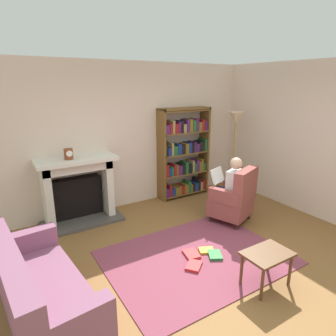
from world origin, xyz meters
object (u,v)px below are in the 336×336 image
(bookshelf, at_px, (184,154))
(armchair_reading, at_px, (235,198))
(fireplace, at_px, (78,188))
(side_table, at_px, (267,258))
(sofa_floral, at_px, (40,294))
(floor_lamp, at_px, (235,125))
(mantel_clock, at_px, (69,154))
(seated_reader, at_px, (229,186))

(bookshelf, xyz_separation_m, armchair_reading, (0.04, -1.49, -0.49))
(fireplace, bearing_deg, bookshelf, 0.94)
(fireplace, height_order, side_table, fireplace)
(fireplace, distance_m, sofa_floral, 2.30)
(bookshelf, xyz_separation_m, side_table, (-0.82, -2.91, -0.54))
(armchair_reading, distance_m, floor_lamp, 1.74)
(mantel_clock, xyz_separation_m, bookshelf, (2.33, 0.14, -0.31))
(floor_lamp, bearing_deg, armchair_reading, -131.81)
(armchair_reading, bearing_deg, sofa_floral, -10.48)
(armchair_reading, xyz_separation_m, sofa_floral, (-3.20, -0.62, -0.10))
(side_table, distance_m, floor_lamp, 3.22)
(floor_lamp, bearing_deg, mantel_clock, 174.34)
(seated_reader, relative_size, sofa_floral, 0.65)
(fireplace, relative_size, mantel_clock, 7.71)
(fireplace, relative_size, seated_reader, 1.16)
(seated_reader, height_order, floor_lamp, floor_lamp)
(fireplace, height_order, bookshelf, bookshelf)
(fireplace, relative_size, floor_lamp, 0.75)
(bookshelf, distance_m, seated_reader, 1.41)
(fireplace, xyz_separation_m, armchair_reading, (2.25, -1.45, -0.17))
(bookshelf, xyz_separation_m, sofa_floral, (-3.16, -2.11, -0.59))
(mantel_clock, bearing_deg, seated_reader, -28.07)
(floor_lamp, bearing_deg, side_table, -125.97)
(armchair_reading, bearing_deg, bookshelf, -110.01)
(bookshelf, height_order, floor_lamp, bookshelf)
(armchair_reading, bearing_deg, floor_lamp, -153.32)
(seated_reader, bearing_deg, bookshelf, -111.69)
(mantel_clock, height_order, bookshelf, bookshelf)
(bookshelf, relative_size, sofa_floral, 1.05)
(mantel_clock, distance_m, side_table, 3.27)
(bookshelf, height_order, sofa_floral, bookshelf)
(armchair_reading, distance_m, seated_reader, 0.23)
(floor_lamp, bearing_deg, seated_reader, -136.35)
(sofa_floral, bearing_deg, fireplace, -30.45)
(seated_reader, bearing_deg, mantel_clock, -49.58)
(bookshelf, relative_size, side_table, 3.30)
(mantel_clock, relative_size, sofa_floral, 0.10)
(side_table, height_order, floor_lamp, floor_lamp)
(mantel_clock, bearing_deg, sofa_floral, -112.86)
(armchair_reading, xyz_separation_m, seated_reader, (-0.04, 0.11, 0.20))
(seated_reader, relative_size, floor_lamp, 0.65)
(side_table, xyz_separation_m, floor_lamp, (1.77, 2.44, 1.12))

